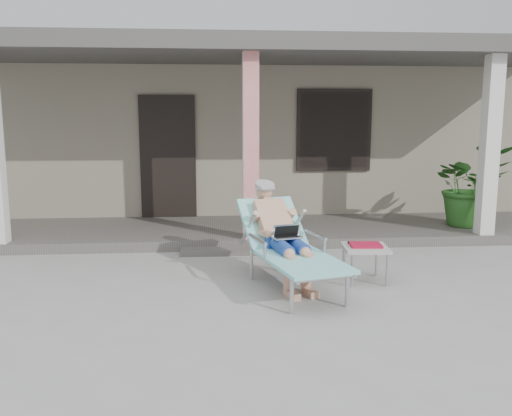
{
  "coord_description": "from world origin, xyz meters",
  "views": [
    {
      "loc": [
        -0.56,
        -5.48,
        1.87
      ],
      "look_at": [
        -0.05,
        0.6,
        0.85
      ],
      "focal_mm": 38.0,
      "sensor_mm": 36.0,
      "label": 1
    }
  ],
  "objects": [
    {
      "name": "ground",
      "position": [
        0.0,
        0.0,
        0.0
      ],
      "size": [
        60.0,
        60.0,
        0.0
      ],
      "primitive_type": "plane",
      "color": "#9E9E99",
      "rests_on": "ground"
    },
    {
      "name": "house",
      "position": [
        0.0,
        6.5,
        1.67
      ],
      "size": [
        10.4,
        5.4,
        3.3
      ],
      "color": "gray",
      "rests_on": "ground"
    },
    {
      "name": "potted_palm",
      "position": [
        3.56,
        2.79,
        0.8
      ],
      "size": [
        1.25,
        1.1,
        1.31
      ],
      "primitive_type": "imported",
      "rotation": [
        0.0,
        0.0,
        -0.07
      ],
      "color": "#26591E",
      "rests_on": "porch_deck"
    },
    {
      "name": "lounger",
      "position": [
        0.26,
        0.4,
        0.74
      ],
      "size": [
        1.13,
        1.92,
        1.21
      ],
      "rotation": [
        0.0,
        0.0,
        0.26
      ],
      "color": "#B7B7BC",
      "rests_on": "ground"
    },
    {
      "name": "porch_deck",
      "position": [
        0.0,
        3.0,
        0.07
      ],
      "size": [
        10.0,
        2.0,
        0.15
      ],
      "primitive_type": "cube",
      "color": "#605B56",
      "rests_on": "ground"
    },
    {
      "name": "porch_step",
      "position": [
        0.0,
        1.85,
        0.04
      ],
      "size": [
        2.0,
        0.3,
        0.07
      ],
      "primitive_type": "cube",
      "color": "#605B56",
      "rests_on": "ground"
    },
    {
      "name": "porch_overhang",
      "position": [
        0.0,
        2.95,
        2.79
      ],
      "size": [
        10.0,
        2.3,
        2.85
      ],
      "color": "silver",
      "rests_on": "porch_deck"
    },
    {
      "name": "side_table",
      "position": [
        1.19,
        0.43,
        0.38
      ],
      "size": [
        0.53,
        0.53,
        0.45
      ],
      "rotation": [
        0.0,
        0.0,
        -0.08
      ],
      "color": "#AEAEA9",
      "rests_on": "ground"
    }
  ]
}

